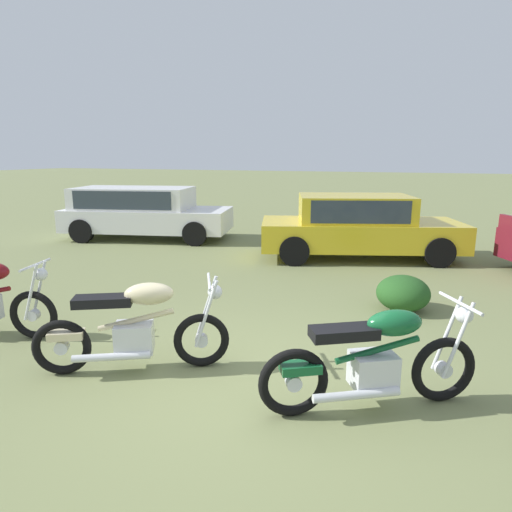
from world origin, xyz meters
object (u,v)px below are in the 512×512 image
object	(u,v)px
motorcycle_cream	(134,328)
motorcycle_green	(374,360)
car_yellow	(358,223)
car_white	(141,209)
shrub_low	(403,293)

from	to	relation	value
motorcycle_cream	motorcycle_green	world-z (taller)	same
motorcycle_green	motorcycle_cream	bearing A→B (deg)	152.72
motorcycle_cream	car_yellow	distance (m)	6.59
car_white	shrub_low	xyz separation A→B (m)	(7.23, -3.67, -0.57)
car_white	car_yellow	world-z (taller)	same
shrub_low	car_yellow	bearing A→B (deg)	109.72
motorcycle_cream	car_yellow	world-z (taller)	car_yellow
car_white	car_yellow	distance (m)	6.04
motorcycle_green	car_yellow	distance (m)	6.38
motorcycle_green	shrub_low	xyz separation A→B (m)	(0.11, 2.92, -0.21)
car_yellow	shrub_low	world-z (taller)	car_yellow
motorcycle_green	car_yellow	xyz separation A→B (m)	(-1.10, 6.28, 0.32)
motorcycle_cream	motorcycle_green	distance (m)	2.51
car_yellow	motorcycle_green	bearing A→B (deg)	-98.14
motorcycle_green	car_white	distance (m)	9.71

